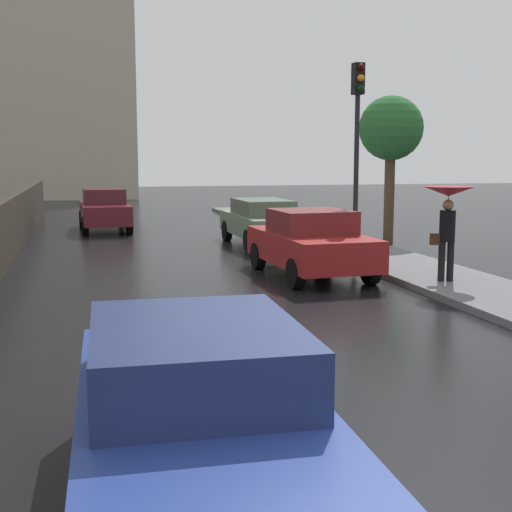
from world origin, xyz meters
name	(u,v)px	position (x,y,z in m)	size (l,w,h in m)	color
ground	(409,499)	(0.00, 0.00, 0.00)	(120.00, 120.00, 0.00)	black
car_red_near_kerb	(311,243)	(2.55, 10.00, 0.76)	(2.06, 4.07, 1.51)	maroon
car_blue_mid_road	(197,419)	(-1.65, 0.16, 0.76)	(1.88, 4.08, 1.47)	navy
car_maroon_far_ahead	(104,210)	(-1.63, 21.15, 0.78)	(1.84, 4.25, 1.54)	maroon
car_green_behind_camera	(262,221)	(2.89, 15.67, 0.75)	(1.81, 4.41, 1.41)	slate
pedestrian_with_umbrella_far	(448,206)	(4.80, 8.00, 1.68)	(1.05, 1.05, 1.95)	black
traffic_light	(357,126)	(4.17, 11.36, 3.43)	(0.26, 0.39, 4.79)	black
street_tree_mid	(391,131)	(7.01, 15.52, 3.50)	(2.00, 2.00, 4.58)	#4C3823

